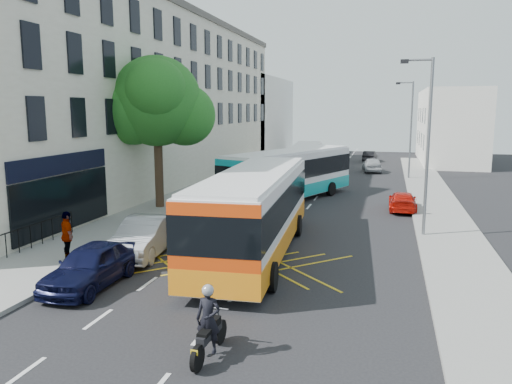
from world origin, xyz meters
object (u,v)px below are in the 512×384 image
Objects in this scene: lamp_far at (410,125)px; parked_car_silver at (145,236)px; pedestrian_far at (67,236)px; distant_car_dark at (370,156)px; distant_car_grey at (335,157)px; lamp_near at (426,138)px; bus_far at (306,160)px; motorbike at (209,323)px; bus_near at (255,211)px; street_tree at (156,102)px; parked_car_blue at (91,265)px; distant_car_silver at (372,165)px; red_hatchback at (403,201)px; bus_mid at (290,174)px.

parked_car_silver is (-11.10, -25.87, -3.84)m from lamp_far.
distant_car_dark is at bearing -62.73° from pedestrian_far.
distant_car_grey is (-7.38, 11.97, -4.01)m from lamp_far.
lamp_near is 21.17m from bus_far.
motorbike is (-5.59, -33.23, -3.75)m from lamp_far.
lamp_far is 3.86× the size of motorbike.
bus_near is at bearing -90.10° from distant_car_grey.
parked_car_blue is (3.61, -12.65, -5.56)m from street_tree.
bus_near is 23.80m from bus_far.
lamp_near reaches higher than distant_car_grey.
distant_car_silver is 9.70m from distant_car_dark.
bus_far is at bearing -96.21° from distant_car_grey.
lamp_far is at bearing 117.38° from distant_car_silver.
lamp_far is 2.09× the size of red_hatchback.
lamp_near is 8.66m from bus_near.
lamp_near reaches higher than pedestrian_far.
bus_far is at bearing 90.58° from bus_near.
street_tree is 14.28m from parked_car_blue.
parked_car_blue is at bearing 179.46° from pedestrian_far.
motorbike is 0.44× the size of parked_car_silver.
lamp_far reaches higher than distant_car_grey.
bus_mid is at bearing -122.39° from lamp_far.
parked_car_silver is at bearing -101.20° from bus_far.
lamp_far is 15.22m from distant_car_dark.
bus_near is at bearing -43.68° from street_tree.
bus_mid is (-7.76, 7.78, -2.89)m from lamp_near.
bus_near is 4.62m from parked_car_silver.
street_tree reaches higher than distant_car_silver.
pedestrian_far reaches higher than parked_car_blue.
distant_car_grey is (0.38, 24.20, -1.12)m from bus_mid.
bus_near is at bearing 9.71° from parked_car_silver.
lamp_far is (14.71, 17.03, -1.68)m from street_tree.
pedestrian_far is (-12.69, -13.94, 0.55)m from red_hatchback.
bus_near is 38.96m from distant_car_dark.
street_tree is 4.62× the size of pedestrian_far.
street_tree is 11.85m from bus_near.
bus_mid is 1.15× the size of bus_far.
lamp_near reaches higher than motorbike.
street_tree is 17.95m from bus_far.
bus_near reaches higher than pedestrian_far.
bus_near is at bearing -114.71° from pedestrian_far.
bus_far is at bearing 77.65° from parked_car_silver.
lamp_far is at bearing 70.94° from bus_near.
lamp_near reaches higher than bus_near.
distant_car_dark is at bearing -84.33° from red_hatchback.
distant_car_grey is at bearing 94.41° from motorbike.
street_tree is 1.10× the size of lamp_near.
lamp_near is 25.03m from distant_car_silver.
bus_far is 2.35× the size of distant_car_grey.
red_hatchback is at bearing 99.84° from distant_car_dark.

